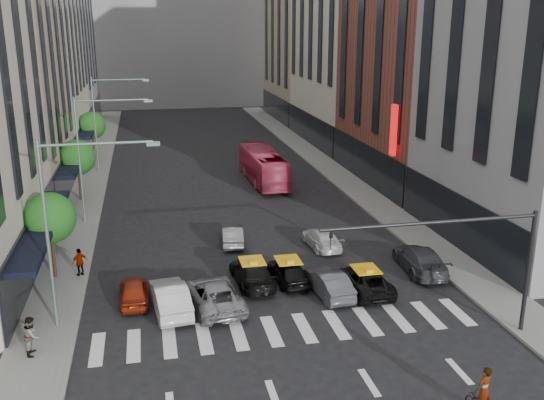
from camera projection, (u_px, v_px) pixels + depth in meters
ground at (300, 345)px, 27.49m from camera, size 160.00×160.00×0.00m
sidewalk_left at (89, 187)px, 53.35m from camera, size 3.00×96.00×0.15m
sidewalk_right at (338, 174)px, 57.90m from camera, size 3.00×96.00×0.15m
building_left_b at (0, 50)px, 47.01m from camera, size 8.00×16.00×24.00m
building_left_d at (57, 15)px, 80.89m from camera, size 8.00×18.00×30.00m
building_right_b at (414, 35)px, 52.53m from camera, size 8.00×18.00×26.00m
building_right_d at (303, 23)px, 87.92m from camera, size 8.00×18.00×28.00m
tree_near at (49, 218)px, 33.50m from camera, size 2.88×2.88×4.95m
tree_mid at (77, 157)px, 48.52m from camera, size 2.88×2.88×4.95m
tree_far at (92, 125)px, 63.54m from camera, size 2.88×2.88×4.95m
streetlamp_near at (67, 209)px, 27.58m from camera, size 5.38×0.25×9.00m
streetlamp_mid at (92, 143)px, 42.60m from camera, size 5.38×0.25×9.00m
streetlamp_far at (104, 111)px, 57.62m from camera, size 5.38×0.25×9.00m
traffic_signal at (475, 248)px, 26.81m from camera, size 10.10×0.20×6.00m
liberty_sign at (394, 130)px, 47.06m from camera, size 0.30×0.70×4.00m
car_red at (134, 291)px, 31.48m from camera, size 1.56×3.70×1.25m
car_white_front at (170, 297)px, 30.49m from camera, size 2.15×4.84×1.54m
car_silver at (214, 294)px, 30.95m from camera, size 3.01×5.39×1.43m
taxi_left at (252, 273)px, 33.66m from camera, size 2.18×4.82×1.37m
taxi_center at (288, 272)px, 33.85m from camera, size 1.96×4.06×1.33m
car_grey_mid at (329, 283)px, 32.35m from camera, size 1.85×4.28×1.37m
taxi_right at (365, 280)px, 32.83m from camera, size 2.11×4.53×1.25m
car_grey_curb at (420, 259)px, 35.42m from camera, size 2.58×5.33×1.50m
car_row2_left at (232, 235)px, 39.81m from camera, size 1.74×3.95×1.26m
car_row2_right at (321, 238)px, 39.22m from camera, size 2.00×4.30×1.22m
bus at (263, 166)px, 54.94m from camera, size 2.79×10.86×3.01m
rider at (486, 375)px, 22.05m from camera, size 0.76×0.62×1.78m
pedestrian_near at (32, 335)px, 26.23m from camera, size 0.69×0.87×1.76m
pedestrian_far at (80, 262)px, 34.43m from camera, size 1.02×0.83×1.62m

